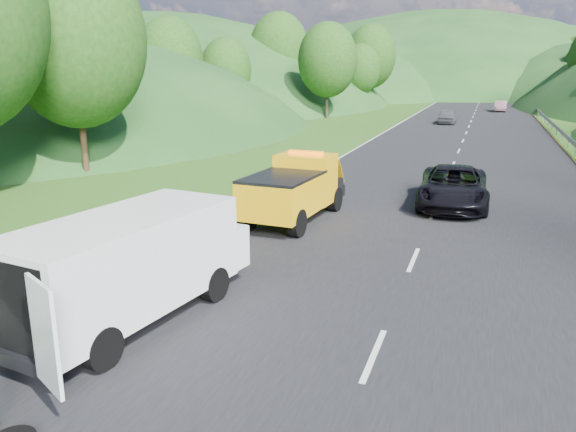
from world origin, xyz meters
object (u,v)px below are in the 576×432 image
at_px(white_van, 130,262).
at_px(tow_truck, 295,189).
at_px(passing_suv, 452,206).
at_px(woman, 160,282).
at_px(child, 149,292).
at_px(suitcase, 128,268).

bearing_deg(white_van, tow_truck, 94.34).
bearing_deg(white_van, passing_suv, 74.29).
height_order(woman, passing_suv, woman).
bearing_deg(child, tow_truck, 125.50).
relative_size(tow_truck, child, 5.71).
xyz_separation_m(white_van, woman, (-0.74, 2.23, -1.36)).
xyz_separation_m(child, suitcase, (-1.04, 0.65, 0.29)).
height_order(white_van, woman, white_van).
bearing_deg(woman, passing_suv, -42.82).
bearing_deg(child, passing_suv, 105.67).
relative_size(suitcase, passing_suv, 0.10).
xyz_separation_m(woman, passing_suv, (6.69, 11.28, 0.00)).
height_order(child, suitcase, suitcase).
height_order(tow_truck, suitcase, tow_truck).
distance_m(tow_truck, woman, 7.31).
distance_m(white_van, passing_suv, 14.82).
bearing_deg(passing_suv, white_van, -116.27).
relative_size(child, suitcase, 1.73).
height_order(tow_truck, white_van, tow_truck).
xyz_separation_m(white_van, passing_suv, (5.95, 13.50, -1.36)).
distance_m(tow_truck, suitcase, 7.57).
distance_m(woman, suitcase, 0.96).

